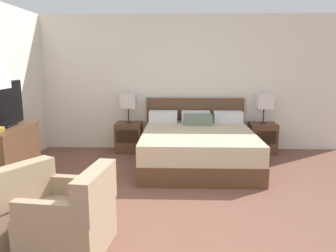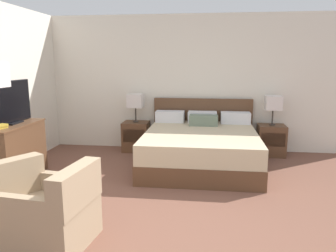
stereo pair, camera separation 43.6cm
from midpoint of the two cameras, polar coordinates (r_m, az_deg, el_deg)
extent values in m
plane|color=brown|center=(3.17, -3.32, -20.46)|extent=(10.50, 10.50, 0.00)
cube|color=silver|center=(6.24, -0.56, 7.44)|extent=(6.29, 0.06, 2.52)
cube|color=brown|center=(5.33, 2.84, -5.49)|extent=(1.76, 1.99, 0.28)
cube|color=#C6B28E|center=(5.25, 2.87, -2.51)|extent=(1.75, 1.97, 0.29)
cube|color=brown|center=(6.24, 2.71, 0.33)|extent=(1.83, 0.05, 0.99)
cube|color=silver|center=(6.03, -2.89, 1.65)|extent=(0.52, 0.28, 0.20)
cube|color=silver|center=(6.01, 2.76, 1.62)|extent=(0.52, 0.28, 0.20)
cube|color=silver|center=(6.05, 8.38, 1.58)|extent=(0.52, 0.28, 0.20)
cube|color=slate|center=(5.75, 3.07, 1.08)|extent=(0.49, 0.22, 0.18)
cube|color=brown|center=(6.19, -8.82, -1.94)|extent=(0.48, 0.41, 0.55)
cube|color=#3C2718|center=(5.98, -9.19, -1.86)|extent=(0.41, 0.01, 0.24)
cube|color=brown|center=(6.23, 14.20, -2.07)|extent=(0.48, 0.41, 0.55)
cube|color=#3C2718|center=(6.02, 14.63, -2.00)|extent=(0.41, 0.01, 0.24)
cylinder|color=#332D28|center=(6.13, -8.90, 0.66)|extent=(0.11, 0.11, 0.02)
cylinder|color=#332D28|center=(6.11, -8.94, 1.94)|extent=(0.02, 0.02, 0.26)
cube|color=silver|center=(6.07, -9.01, 4.31)|extent=(0.28, 0.28, 0.25)
cylinder|color=#332D28|center=(6.17, 14.32, 0.51)|extent=(0.11, 0.11, 0.02)
cylinder|color=#332D28|center=(6.15, 14.38, 1.78)|extent=(0.02, 0.02, 0.26)
cube|color=silver|center=(6.11, 14.50, 4.14)|extent=(0.28, 0.28, 0.25)
cube|color=brown|center=(5.05, -28.45, -4.69)|extent=(0.48, 1.02, 0.81)
cube|color=brown|center=(4.97, -28.86, -0.34)|extent=(0.50, 1.05, 0.02)
cube|color=black|center=(5.01, -28.55, 0.04)|extent=(0.18, 0.28, 0.02)
cube|color=black|center=(4.97, -28.86, 3.37)|extent=(0.04, 0.91, 0.59)
cube|color=black|center=(4.96, -28.66, 3.38)|extent=(0.01, 0.89, 0.57)
cube|color=#9E8466|center=(3.72, -29.60, -13.55)|extent=(0.93, 0.93, 0.40)
cube|color=#9E8466|center=(3.36, -28.05, -9.02)|extent=(0.49, 0.67, 0.36)
cube|color=#9E8466|center=(3.75, -26.02, -8.27)|extent=(0.58, 0.40, 0.18)
cube|color=#9E8466|center=(3.25, -20.86, -16.41)|extent=(0.76, 0.76, 0.40)
cube|color=#9E8466|center=(2.97, -16.76, -10.71)|extent=(0.24, 0.69, 0.36)
cube|color=#9E8466|center=(2.90, -24.19, -13.76)|extent=(0.63, 0.16, 0.18)
cube|color=#9E8466|center=(3.37, -18.73, -9.86)|extent=(0.63, 0.16, 0.18)
camera|label=1|loc=(0.22, -92.64, -0.52)|focal=35.00mm
camera|label=2|loc=(0.22, 87.36, 0.52)|focal=35.00mm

